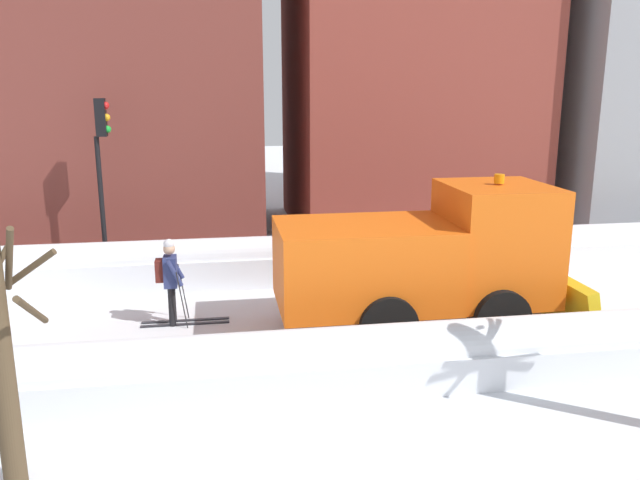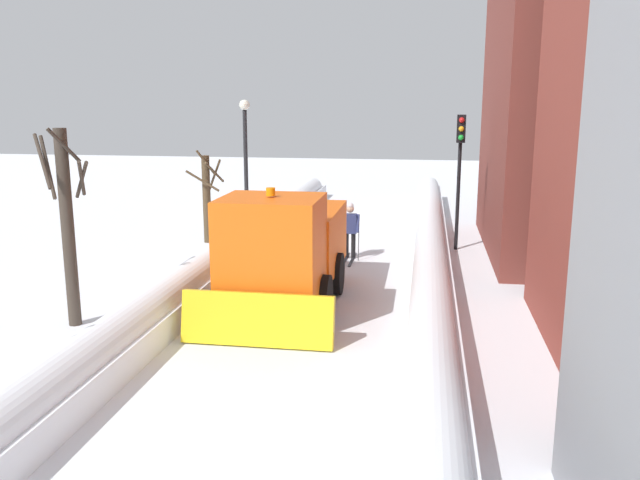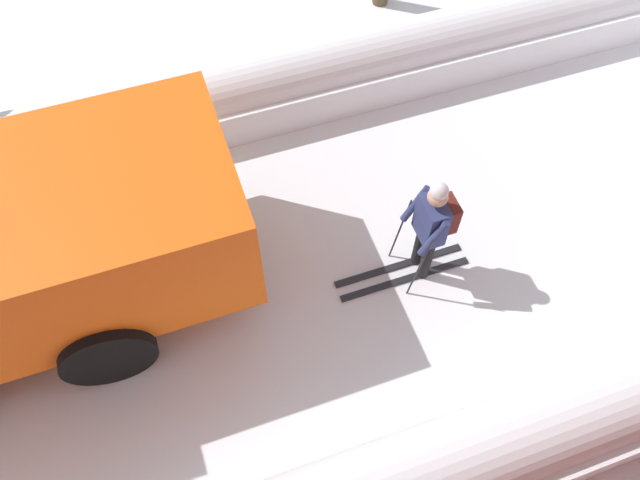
# 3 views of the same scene
# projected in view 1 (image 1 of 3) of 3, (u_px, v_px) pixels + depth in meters

# --- Properties ---
(ground_plane) EXTENTS (80.00, 80.00, 0.00)m
(ground_plane) POSITION_uv_depth(u_px,v_px,m) (384.00, 319.00, 13.47)
(ground_plane) COLOR white
(snowbank_left) EXTENTS (1.10, 36.00, 1.19)m
(snowbank_left) POSITION_uv_depth(u_px,v_px,m) (355.00, 258.00, 16.17)
(snowbank_left) COLOR white
(snowbank_left) RESTS_ON ground
(snowbank_right) EXTENTS (1.10, 36.00, 1.04)m
(snowbank_right) POSITION_uv_depth(u_px,v_px,m) (431.00, 356.00, 10.52)
(snowbank_right) COLOR white
(snowbank_right) RESTS_ON ground
(plow_truck) EXTENTS (3.20, 5.98, 3.12)m
(plow_truck) POSITION_uv_depth(u_px,v_px,m) (429.00, 257.00, 12.67)
(plow_truck) COLOR orange
(plow_truck) RESTS_ON ground
(skier) EXTENTS (0.62, 1.80, 1.81)m
(skier) POSITION_uv_depth(u_px,v_px,m) (170.00, 277.00, 12.97)
(skier) COLOR black
(skier) RESTS_ON ground
(traffic_light_pole) EXTENTS (0.28, 0.42, 4.51)m
(traffic_light_pole) POSITION_uv_depth(u_px,v_px,m) (102.00, 155.00, 15.46)
(traffic_light_pole) COLOR black
(traffic_light_pole) RESTS_ON ground
(bare_tree_near) EXTENTS (1.19, 1.30, 3.31)m
(bare_tree_near) POSITION_uv_depth(u_px,v_px,m) (3.00, 359.00, 7.53)
(bare_tree_near) COLOR #4B3B27
(bare_tree_near) RESTS_ON ground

